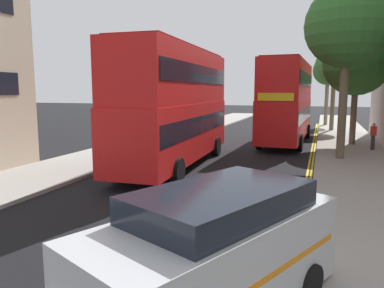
# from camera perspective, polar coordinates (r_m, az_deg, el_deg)

# --- Properties ---
(sidewalk_right) EXTENTS (4.00, 80.00, 0.14)m
(sidewalk_right) POSITION_cam_1_polar(r_m,az_deg,el_deg) (17.42, 24.93, -4.35)
(sidewalk_right) COLOR #9E9991
(sidewalk_right) RESTS_ON ground
(sidewalk_left) EXTENTS (4.00, 80.00, 0.14)m
(sidewalk_left) POSITION_cam_1_polar(r_m,az_deg,el_deg) (20.63, -13.87, -1.94)
(sidewalk_left) COLOR #9E9991
(sidewalk_left) RESTS_ON ground
(kerb_line_outer) EXTENTS (0.10, 56.00, 0.01)m
(kerb_line_outer) POSITION_cam_1_polar(r_m,az_deg,el_deg) (15.39, 17.78, -5.80)
(kerb_line_outer) COLOR yellow
(kerb_line_outer) RESTS_ON ground
(kerb_line_inner) EXTENTS (0.10, 56.00, 0.01)m
(kerb_line_inner) POSITION_cam_1_polar(r_m,az_deg,el_deg) (15.40, 17.18, -5.77)
(kerb_line_inner) COLOR yellow
(kerb_line_inner) RESTS_ON ground
(double_decker_bus_away) EXTENTS (3.14, 10.90, 5.64)m
(double_decker_bus_away) POSITION_cam_1_polar(r_m,az_deg,el_deg) (17.72, -2.54, 6.28)
(double_decker_bus_away) COLOR red
(double_decker_bus_away) RESTS_ON ground
(double_decker_bus_oncoming) EXTENTS (3.03, 10.87, 5.64)m
(double_decker_bus_oncoming) POSITION_cam_1_polar(r_m,az_deg,el_deg) (26.49, 14.51, 6.68)
(double_decker_bus_oncoming) COLOR red
(double_decker_bus_oncoming) RESTS_ON ground
(taxi_minivan) EXTENTS (3.68, 5.15, 2.12)m
(taxi_minivan) POSITION_cam_1_polar(r_m,az_deg,el_deg) (6.07, 2.99, -16.83)
(taxi_minivan) COLOR silver
(taxi_minivan) RESTS_ON ground
(pedestrian_far) EXTENTS (0.34, 0.22, 1.62)m
(pedestrian_far) POSITION_cam_1_polar(r_m,az_deg,el_deg) (24.37, 26.24, 1.16)
(pedestrian_far) COLOR #2D2D38
(pedestrian_far) RESTS_ON sidewalk_right
(street_tree_near) EXTENTS (2.97, 2.97, 7.02)m
(street_tree_near) POSITION_cam_1_polar(r_m,az_deg,el_deg) (40.50, 20.30, 10.54)
(street_tree_near) COLOR #6B6047
(street_tree_near) RESTS_ON sidewalk_right
(street_tree_mid) EXTENTS (3.34, 3.34, 7.32)m
(street_tree_mid) POSITION_cam_1_polar(r_m,az_deg,el_deg) (35.24, 21.19, 11.13)
(street_tree_mid) COLOR #6B6047
(street_tree_mid) RESTS_ON sidewalk_right
(street_tree_far) EXTENTS (4.20, 4.20, 7.37)m
(street_tree_far) POSITION_cam_1_polar(r_m,az_deg,el_deg) (26.36, 24.13, 11.36)
(street_tree_far) COLOR #6B6047
(street_tree_far) RESTS_ON sidewalk_right
(street_tree_distant) EXTENTS (4.19, 4.19, 8.82)m
(street_tree_distant) POSITION_cam_1_polar(r_m,az_deg,el_deg) (20.72, 22.91, 16.44)
(street_tree_distant) COLOR #6B6047
(street_tree_distant) RESTS_ON sidewalk_right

